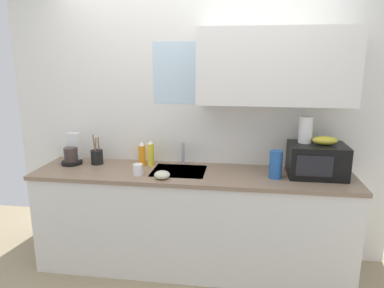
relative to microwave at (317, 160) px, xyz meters
The scene contains 13 objects.
kitchen_wall_assembly 0.98m from the microwave, 163.99° to the left, with size 3.51×0.42×2.50m.
counter_unit 1.19m from the microwave, behind, with size 2.74×0.63×0.90m.
sink_faucet 1.17m from the microwave, behind, with size 0.03×0.03×0.20m, color #B2B5BA.
microwave is the anchor object (origin of this frame).
banana_bunch 0.18m from the microwave, ahead, with size 0.20×0.11×0.07m, color gold.
paper_towel_roll 0.27m from the microwave, 152.62° to the left, with size 0.11×0.11×0.22m, color white.
coffee_maker 2.17m from the microwave, behind, with size 0.19×0.21×0.28m.
dish_soap_bottle_yellow 1.44m from the microwave, behind, with size 0.06×0.06×0.24m.
dish_soap_bottle_orange 1.52m from the microwave, behind, with size 0.07×0.07×0.22m.
cereal_canister 0.35m from the microwave, 163.83° to the right, with size 0.10×0.10×0.23m, color #2659A5.
mug_white 1.49m from the microwave, behind, with size 0.08×0.08×0.10m, color white.
utensil_crock 1.94m from the microwave, behind, with size 0.11×0.11×0.28m.
small_bowl 1.28m from the microwave, 168.79° to the right, with size 0.13×0.13×0.07m, color beige.
Camera 1 is at (0.41, -2.89, 1.86)m, focal length 33.27 mm.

